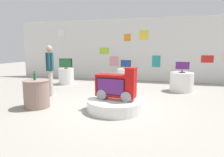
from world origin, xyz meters
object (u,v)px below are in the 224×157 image
at_px(display_pedestal_left_rear, 66,76).
at_px(display_pedestal_right_rear, 181,82).
at_px(tv_on_center_rear, 126,64).
at_px(shopper_browsing_near_truck, 50,67).
at_px(display_pedestal_center_rear, 126,77).
at_px(tv_on_right_rear, 182,66).
at_px(main_display_pedestal, 116,105).
at_px(novelty_firetruck_tv, 116,87).
at_px(bottle_on_side_table, 35,77).
at_px(tv_on_left_rear, 66,63).
at_px(side_table_round, 37,94).

relative_size(display_pedestal_left_rear, display_pedestal_right_rear, 0.82).
bearing_deg(tv_on_center_rear, shopper_browsing_near_truck, -127.66).
height_order(display_pedestal_left_rear, display_pedestal_center_rear, same).
bearing_deg(tv_on_right_rear, main_display_pedestal, -122.49).
relative_size(novelty_firetruck_tv, display_pedestal_left_rear, 1.51).
bearing_deg(bottle_on_side_table, display_pedestal_left_rear, 104.58).
distance_m(tv_on_left_rear, tv_on_right_rear, 4.84).
distance_m(main_display_pedestal, display_pedestal_right_rear, 3.39).
xyz_separation_m(main_display_pedestal, tv_on_center_rear, (-0.44, 3.67, 0.76)).
xyz_separation_m(tv_on_left_rear, shopper_browsing_near_truck, (0.54, -2.10, 0.04)).
bearing_deg(tv_on_left_rear, display_pedestal_center_rear, 12.12).
bearing_deg(bottle_on_side_table, main_display_pedestal, 7.58).
distance_m(display_pedestal_right_rear, shopper_browsing_near_truck, 4.71).
relative_size(novelty_firetruck_tv, display_pedestal_center_rear, 1.39).
distance_m(main_display_pedestal, tv_on_right_rear, 3.47).
distance_m(display_pedestal_left_rear, display_pedestal_right_rear, 4.84).
bearing_deg(shopper_browsing_near_truck, novelty_firetruck_tv, -22.39).
relative_size(display_pedestal_center_rear, display_pedestal_right_rear, 0.89).
xyz_separation_m(display_pedestal_right_rear, shopper_browsing_near_truck, (-4.30, -1.83, 0.63)).
height_order(display_pedestal_center_rear, display_pedestal_right_rear, same).
relative_size(tv_on_center_rear, tv_on_right_rear, 0.86).
bearing_deg(shopper_browsing_near_truck, display_pedestal_left_rear, 104.30).
bearing_deg(main_display_pedestal, side_table_round, -171.92).
relative_size(display_pedestal_left_rear, bottle_on_side_table, 3.00).
relative_size(tv_on_right_rear, bottle_on_side_table, 2.24).
xyz_separation_m(main_display_pedestal, novelty_firetruck_tv, (0.02, -0.01, 0.47)).
height_order(display_pedestal_left_rear, tv_on_center_rear, tv_on_center_rear).
distance_m(display_pedestal_left_rear, display_pedestal_center_rear, 2.64).
xyz_separation_m(display_pedestal_center_rear, bottle_on_side_table, (-1.69, -3.96, 0.49)).
xyz_separation_m(tv_on_center_rear, side_table_round, (-1.65, -3.97, -0.52)).
height_order(main_display_pedestal, tv_on_center_rear, tv_on_center_rear).
relative_size(main_display_pedestal, tv_on_right_rear, 2.80).
height_order(main_display_pedestal, display_pedestal_center_rear, display_pedestal_center_rear).
relative_size(display_pedestal_right_rear, shopper_browsing_near_truck, 0.51).
height_order(display_pedestal_left_rear, shopper_browsing_near_truck, shopper_browsing_near_truck).
bearing_deg(tv_on_left_rear, main_display_pedestal, -45.94).
distance_m(tv_on_center_rear, side_table_round, 4.33).
bearing_deg(tv_on_right_rear, tv_on_center_rear, 159.90).
bearing_deg(display_pedestal_left_rear, main_display_pedestal, -45.99).
xyz_separation_m(display_pedestal_center_rear, shopper_browsing_near_truck, (-2.05, -2.65, 0.63)).
distance_m(main_display_pedestal, shopper_browsing_near_truck, 2.81).
relative_size(tv_on_left_rear, display_pedestal_right_rear, 0.65).
xyz_separation_m(display_pedestal_center_rear, tv_on_right_rear, (2.25, -0.83, 0.57)).
distance_m(tv_on_left_rear, shopper_browsing_near_truck, 2.17).
relative_size(tv_on_right_rear, side_table_round, 0.70).
xyz_separation_m(display_pedestal_left_rear, bottle_on_side_table, (0.89, -3.41, 0.49)).
distance_m(main_display_pedestal, bottle_on_side_table, 2.26).
relative_size(display_pedestal_center_rear, bottle_on_side_table, 3.24).
relative_size(display_pedestal_right_rear, side_table_round, 1.14).
distance_m(tv_on_center_rear, bottle_on_side_table, 4.30).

